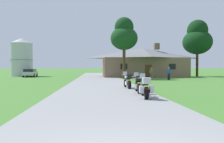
{
  "coord_description": "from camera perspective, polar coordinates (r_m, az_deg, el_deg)",
  "views": [
    {
      "loc": [
        -0.55,
        -3.28,
        1.72
      ],
      "look_at": [
        1.5,
        22.26,
        1.19
      ],
      "focal_mm": 34.18,
      "sensor_mm": 36.0,
      "label": 1
    }
  ],
  "objects": [
    {
      "name": "motorcycle_red_second_in_row",
      "position": [
        14.05,
        6.96,
        -3.34
      ],
      "size": [
        0.66,
        2.08,
        1.3
      ],
      "rotation": [
        0.0,
        0.0,
        -0.07
      ],
      "color": "black",
      "rests_on": "asphalt_driveway"
    },
    {
      "name": "motorcycle_green_nearest_to_camera",
      "position": [
        11.69,
        8.85,
        -4.31
      ],
      "size": [
        0.82,
        2.08,
        1.3
      ],
      "rotation": [
        0.0,
        0.0,
        -0.08
      ],
      "color": "black",
      "rests_on": "asphalt_driveway"
    },
    {
      "name": "bystander_blue_shirt_beside_signpost",
      "position": [
        30.08,
        14.98,
        -0.33
      ],
      "size": [
        0.44,
        0.4,
        1.69
      ],
      "rotation": [
        0.0,
        0.0,
        5.59
      ],
      "color": "black",
      "rests_on": "ground"
    },
    {
      "name": "stone_lodge",
      "position": [
        38.84,
        8.21,
        2.53
      ],
      "size": [
        15.05,
        8.72,
        6.04
      ],
      "color": "brown",
      "rests_on": "ground"
    },
    {
      "name": "parked_silver_suv_far_left",
      "position": [
        40.08,
        -21.03,
        -0.25
      ],
      "size": [
        2.27,
        4.75,
        1.4
      ],
      "rotation": [
        0.0,
        0.0,
        0.09
      ],
      "color": "#ADAFB7",
      "rests_on": "ground"
    },
    {
      "name": "asphalt_driveway",
      "position": [
        21.36,
        -3.1,
        -3.36
      ],
      "size": [
        6.4,
        80.0,
        0.06
      ],
      "primitive_type": "cube",
      "color": "gray",
      "rests_on": "ground"
    },
    {
      "name": "ground_plane",
      "position": [
        23.35,
        -3.22,
        -3.05
      ],
      "size": [
        500.0,
        500.0,
        0.0
      ],
      "primitive_type": "plane",
      "color": "#42752D"
    },
    {
      "name": "tree_right_of_lodge",
      "position": [
        42.82,
        21.86,
        8.13
      ],
      "size": [
        5.29,
        5.29,
        10.45
      ],
      "color": "#422D19",
      "rests_on": "ground"
    },
    {
      "name": "bystander_olive_shirt_near_lodge",
      "position": [
        30.54,
        10.52,
        -0.32
      ],
      "size": [
        0.51,
        0.35,
        1.67
      ],
      "rotation": [
        0.0,
        0.0,
        5.86
      ],
      "color": "#75664C",
      "rests_on": "ground"
    },
    {
      "name": "metal_silo_distant",
      "position": [
        43.58,
        -23.03,
        3.54
      ],
      "size": [
        4.07,
        4.07,
        7.16
      ],
      "color": "#B2B7BC",
      "rests_on": "ground"
    },
    {
      "name": "motorcycle_silver_farthest_in_row",
      "position": [
        16.92,
        4.21,
        -2.56
      ],
      "size": [
        0.66,
        2.08,
        1.3
      ],
      "rotation": [
        0.0,
        0.0,
        0.08
      ],
      "color": "black",
      "rests_on": "asphalt_driveway"
    },
    {
      "name": "tree_by_lodge_front",
      "position": [
        32.18,
        3.25,
        9.63
      ],
      "size": [
        4.05,
        4.05,
        9.14
      ],
      "color": "#422D19",
      "rests_on": "ground"
    }
  ]
}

